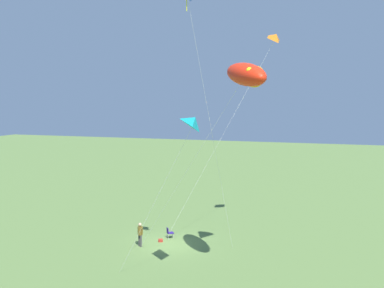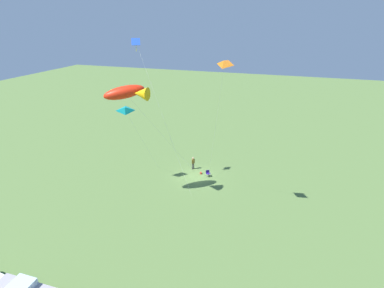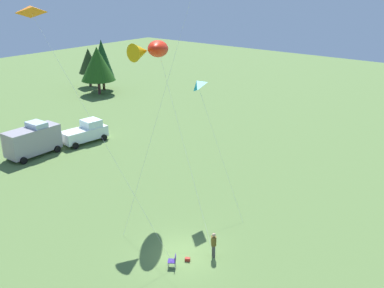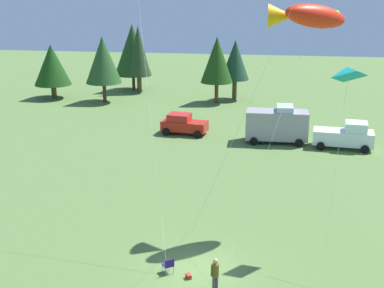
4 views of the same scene
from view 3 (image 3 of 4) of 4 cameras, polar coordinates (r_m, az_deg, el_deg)
name	(u,v)px [view 3 (image 3 of 4)]	position (r m, az deg, el deg)	size (l,w,h in m)	color
ground_plane	(181,254)	(30.01, -1.41, -13.84)	(160.00, 160.00, 0.00)	#55733A
person_kite_flyer	(214,243)	(29.25, 2.76, -12.46)	(0.47, 0.51, 1.74)	#424041
folding_chair	(173,260)	(28.65, -2.40, -14.53)	(0.67, 0.67, 0.82)	navy
backpack_on_grass	(187,259)	(29.35, -0.58, -14.44)	(0.32, 0.22, 0.22)	#A42C20
van_motorhome_grey	(33,140)	(47.59, -19.56, 0.51)	(5.43, 2.67, 3.34)	#9D969C
truck_white_pickup	(85,132)	(50.08, -13.39, 1.47)	(5.18, 2.84, 2.34)	white
kite_large_fish	(154,49)	(33.41, -4.87, 11.87)	(6.46, 10.29, 12.88)	red
kite_delta_teal	(197,84)	(33.80, 0.58, 7.58)	(2.06, 6.10, 9.88)	teal
kite_delta_orange	(31,11)	(27.26, -19.79, 15.65)	(3.84, 8.34, 15.61)	orange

